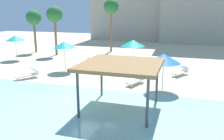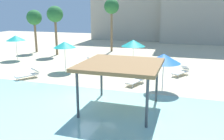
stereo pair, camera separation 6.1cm
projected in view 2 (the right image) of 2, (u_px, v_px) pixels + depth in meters
The scene contains 15 objects.
ground_plane at pixel (92, 97), 15.06m from camera, with size 80.00×80.00×0.00m, color beige.
lagoon_water at pixel (46, 137), 10.19m from camera, with size 44.00×13.50×0.04m, color #99D1C6.
shade_pavilion at pixel (121, 66), 12.54m from camera, with size 4.13×4.13×2.60m.
beach_umbrella_teal_0 at pixel (64, 45), 20.93m from camera, with size 1.96×1.96×2.64m.
beach_umbrella_teal_2 at pixel (133, 43), 22.14m from camera, with size 2.21×2.21×2.64m.
beach_umbrella_teal_4 at pixel (16, 38), 25.79m from camera, with size 2.00×2.00×2.66m.
beach_umbrella_blue_5 at pixel (164, 58), 15.64m from camera, with size 2.21×2.21×2.52m.
lounge_chair_0 at pixel (181, 71), 19.96m from camera, with size 1.43×1.95×0.74m.
lounge_chair_1 at pixel (86, 62), 23.48m from camera, with size 1.38×1.96×0.74m.
lounge_chair_2 at pixel (136, 80), 17.59m from camera, with size 1.18×1.99×0.74m.
lounge_chair_3 at pixel (29, 74), 19.08m from camera, with size 1.47×1.94×0.74m.
palm_tree_0 at pixel (112, 8), 30.47m from camera, with size 1.90×1.90×6.73m.
palm_tree_1 at pixel (55, 15), 28.21m from camera, with size 1.90×1.90×5.80m.
palm_tree_2 at pixel (34, 18), 30.27m from camera, with size 1.90×1.90×5.36m.
hotel_block_0 at pixel (151, 1), 44.85m from camera, with size 20.58×9.84×14.14m, color #B2A893.
Camera 2 is at (5.45, -13.18, 5.25)m, focal length 38.46 mm.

